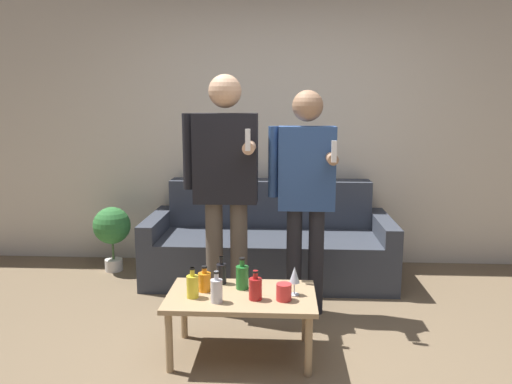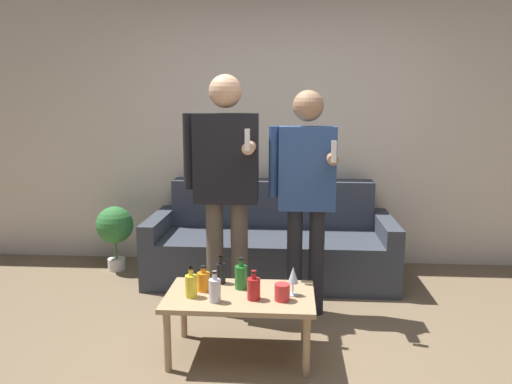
# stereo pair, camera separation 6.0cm
# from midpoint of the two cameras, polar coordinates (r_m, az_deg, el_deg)

# --- Properties ---
(ground_plane) EXTENTS (16.00, 16.00, 0.00)m
(ground_plane) POSITION_cam_midpoint_polar(r_m,az_deg,el_deg) (3.11, 1.75, -19.80)
(ground_plane) COLOR #756047
(wall_back) EXTENTS (8.00, 0.06, 2.70)m
(wall_back) POSITION_cam_midpoint_polar(r_m,az_deg,el_deg) (4.83, 2.45, 7.74)
(wall_back) COLOR beige
(wall_back) RESTS_ON ground_plane
(couch) EXTENTS (2.14, 0.89, 0.84)m
(couch) POSITION_cam_midpoint_polar(r_m,az_deg,el_deg) (4.53, 1.11, -5.94)
(couch) COLOR #383D47
(couch) RESTS_ON ground_plane
(coffee_table) EXTENTS (0.91, 0.54, 0.40)m
(coffee_table) POSITION_cam_midpoint_polar(r_m,az_deg,el_deg) (3.13, -2.24, -12.41)
(coffee_table) COLOR tan
(coffee_table) RESTS_ON ground_plane
(bottle_orange) EXTENTS (0.08, 0.08, 0.16)m
(bottle_orange) POSITION_cam_midpoint_polar(r_m,az_deg,el_deg) (3.16, -6.45, -10.09)
(bottle_orange) COLOR orange
(bottle_orange) RESTS_ON coffee_table
(bottle_green) EXTENTS (0.07, 0.07, 0.19)m
(bottle_green) POSITION_cam_midpoint_polar(r_m,az_deg,el_deg) (2.98, -5.12, -11.08)
(bottle_green) COLOR silver
(bottle_green) RESTS_ON coffee_table
(bottle_dark) EXTENTS (0.06, 0.06, 0.18)m
(bottle_dark) POSITION_cam_midpoint_polar(r_m,az_deg,el_deg) (3.27, -4.51, -9.20)
(bottle_dark) COLOR black
(bottle_dark) RESTS_ON coffee_table
(bottle_yellow) EXTENTS (0.08, 0.08, 0.20)m
(bottle_yellow) POSITION_cam_midpoint_polar(r_m,az_deg,el_deg) (3.17, -2.13, -9.62)
(bottle_yellow) COLOR #23752D
(bottle_yellow) RESTS_ON coffee_table
(bottle_red) EXTENTS (0.08, 0.08, 0.18)m
(bottle_red) POSITION_cam_midpoint_polar(r_m,az_deg,el_deg) (3.01, -0.65, -10.92)
(bottle_red) COLOR #B21E1E
(bottle_red) RESTS_ON coffee_table
(bottle_clear) EXTENTS (0.07, 0.07, 0.19)m
(bottle_clear) POSITION_cam_midpoint_polar(r_m,az_deg,el_deg) (3.06, -7.83, -10.56)
(bottle_clear) COLOR yellow
(bottle_clear) RESTS_ON coffee_table
(wine_glass_near) EXTENTS (0.06, 0.06, 0.18)m
(wine_glass_near) POSITION_cam_midpoint_polar(r_m,az_deg,el_deg) (3.06, 3.86, -9.51)
(wine_glass_near) COLOR silver
(wine_glass_near) RESTS_ON coffee_table
(cup_on_table) EXTENTS (0.09, 0.09, 0.10)m
(cup_on_table) POSITION_cam_midpoint_polar(r_m,az_deg,el_deg) (3.01, 2.62, -11.35)
(cup_on_table) COLOR red
(cup_on_table) RESTS_ON coffee_table
(person_standing_left) EXTENTS (0.53, 0.45, 1.75)m
(person_standing_left) POSITION_cam_midpoint_polar(r_m,az_deg,el_deg) (3.57, -4.04, 1.70)
(person_standing_left) COLOR brown
(person_standing_left) RESTS_ON ground_plane
(person_standing_right) EXTENTS (0.48, 0.42, 1.64)m
(person_standing_right) POSITION_cam_midpoint_polar(r_m,az_deg,el_deg) (3.59, 5.22, 0.83)
(person_standing_right) COLOR #232328
(person_standing_right) RESTS_ON ground_plane
(potted_plant) EXTENTS (0.34, 0.34, 0.61)m
(potted_plant) POSITION_cam_midpoint_polar(r_m,az_deg,el_deg) (4.83, -16.48, -3.98)
(potted_plant) COLOR silver
(potted_plant) RESTS_ON ground_plane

